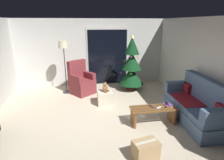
{
  "coord_description": "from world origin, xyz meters",
  "views": [
    {
      "loc": [
        -0.38,
        -3.98,
        2.35
      ],
      "look_at": [
        0.4,
        0.7,
        0.85
      ],
      "focal_mm": 29.23,
      "sensor_mm": 36.0,
      "label": 1
    }
  ],
  "objects_px": {
    "remote_graphite": "(152,106)",
    "ottoman": "(105,98)",
    "coffee_table": "(153,113)",
    "armchair": "(81,82)",
    "remote_white": "(159,107)",
    "teddy_bear_chestnut": "(105,88)",
    "christmas_tree": "(131,66)",
    "floor_lamp": "(64,50)",
    "book_stack": "(167,105)",
    "cell_phone": "(167,104)",
    "cardboard_box_taped_mid_floor": "(146,150)",
    "couch": "(197,107)"
  },
  "relations": [
    {
      "from": "remote_graphite",
      "to": "ottoman",
      "type": "bearing_deg",
      "value": -64.9
    },
    {
      "from": "coffee_table",
      "to": "armchair",
      "type": "height_order",
      "value": "armchair"
    },
    {
      "from": "armchair",
      "to": "remote_white",
      "type": "bearing_deg",
      "value": -52.35
    },
    {
      "from": "remote_white",
      "to": "armchair",
      "type": "relative_size",
      "value": 0.14
    },
    {
      "from": "coffee_table",
      "to": "teddy_bear_chestnut",
      "type": "height_order",
      "value": "teddy_bear_chestnut"
    },
    {
      "from": "remote_white",
      "to": "teddy_bear_chestnut",
      "type": "xyz_separation_m",
      "value": [
        -1.12,
        1.33,
        0.09
      ]
    },
    {
      "from": "coffee_table",
      "to": "remote_graphite",
      "type": "distance_m",
      "value": 0.17
    },
    {
      "from": "armchair",
      "to": "teddy_bear_chestnut",
      "type": "relative_size",
      "value": 3.96
    },
    {
      "from": "christmas_tree",
      "to": "teddy_bear_chestnut",
      "type": "xyz_separation_m",
      "value": [
        -1.09,
        -1.08,
        -0.35
      ]
    },
    {
      "from": "floor_lamp",
      "to": "ottoman",
      "type": "bearing_deg",
      "value": -43.88
    },
    {
      "from": "book_stack",
      "to": "cell_phone",
      "type": "bearing_deg",
      "value": 100.2
    },
    {
      "from": "remote_white",
      "to": "teddy_bear_chestnut",
      "type": "bearing_deg",
      "value": -162.03
    },
    {
      "from": "coffee_table",
      "to": "ottoman",
      "type": "height_order",
      "value": "coffee_table"
    },
    {
      "from": "coffee_table",
      "to": "cell_phone",
      "type": "xyz_separation_m",
      "value": [
        0.33,
        0.0,
        0.22
      ]
    },
    {
      "from": "cardboard_box_taped_mid_floor",
      "to": "book_stack",
      "type": "bearing_deg",
      "value": 50.74
    },
    {
      "from": "cell_phone",
      "to": "christmas_tree",
      "type": "relative_size",
      "value": 0.07
    },
    {
      "from": "coffee_table",
      "to": "remote_white",
      "type": "xyz_separation_m",
      "value": [
        0.12,
        -0.04,
        0.15
      ]
    },
    {
      "from": "book_stack",
      "to": "teddy_bear_chestnut",
      "type": "xyz_separation_m",
      "value": [
        -1.33,
        1.3,
        0.07
      ]
    },
    {
      "from": "christmas_tree",
      "to": "floor_lamp",
      "type": "height_order",
      "value": "christmas_tree"
    },
    {
      "from": "couch",
      "to": "cell_phone",
      "type": "xyz_separation_m",
      "value": [
        -0.74,
        0.09,
        0.1
      ]
    },
    {
      "from": "floor_lamp",
      "to": "armchair",
      "type": "bearing_deg",
      "value": -15.99
    },
    {
      "from": "remote_graphite",
      "to": "cell_phone",
      "type": "distance_m",
      "value": 0.37
    },
    {
      "from": "cell_phone",
      "to": "cardboard_box_taped_mid_floor",
      "type": "relative_size",
      "value": 0.28
    },
    {
      "from": "cell_phone",
      "to": "christmas_tree",
      "type": "xyz_separation_m",
      "value": [
        -0.24,
        2.37,
        0.38
      ]
    },
    {
      "from": "couch",
      "to": "ottoman",
      "type": "distance_m",
      "value": 2.51
    },
    {
      "from": "couch",
      "to": "ottoman",
      "type": "xyz_separation_m",
      "value": [
        -2.08,
        1.39,
        -0.2
      ]
    },
    {
      "from": "cell_phone",
      "to": "teddy_bear_chestnut",
      "type": "height_order",
      "value": "teddy_bear_chestnut"
    },
    {
      "from": "ottoman",
      "to": "coffee_table",
      "type": "bearing_deg",
      "value": -52.45
    },
    {
      "from": "remote_graphite",
      "to": "remote_white",
      "type": "xyz_separation_m",
      "value": [
        0.15,
        -0.1,
        0.0
      ]
    },
    {
      "from": "remote_graphite",
      "to": "floor_lamp",
      "type": "distance_m",
      "value": 3.41
    },
    {
      "from": "cell_phone",
      "to": "armchair",
      "type": "height_order",
      "value": "armchair"
    },
    {
      "from": "book_stack",
      "to": "teddy_bear_chestnut",
      "type": "height_order",
      "value": "teddy_bear_chestnut"
    },
    {
      "from": "cell_phone",
      "to": "cardboard_box_taped_mid_floor",
      "type": "xyz_separation_m",
      "value": [
        -0.91,
        -1.12,
        -0.33
      ]
    },
    {
      "from": "couch",
      "to": "teddy_bear_chestnut",
      "type": "height_order",
      "value": "couch"
    },
    {
      "from": "remote_graphite",
      "to": "teddy_bear_chestnut",
      "type": "bearing_deg",
      "value": -64.9
    },
    {
      "from": "coffee_table",
      "to": "cardboard_box_taped_mid_floor",
      "type": "relative_size",
      "value": 2.18
    },
    {
      "from": "ottoman",
      "to": "teddy_bear_chestnut",
      "type": "bearing_deg",
      "value": -52.45
    },
    {
      "from": "couch",
      "to": "floor_lamp",
      "type": "bearing_deg",
      "value": 142.12
    },
    {
      "from": "cell_phone",
      "to": "ottoman",
      "type": "height_order",
      "value": "cell_phone"
    },
    {
      "from": "couch",
      "to": "coffee_table",
      "type": "xyz_separation_m",
      "value": [
        -1.07,
        0.09,
        -0.12
      ]
    },
    {
      "from": "cell_phone",
      "to": "teddy_bear_chestnut",
      "type": "distance_m",
      "value": 1.85
    },
    {
      "from": "couch",
      "to": "remote_graphite",
      "type": "relative_size",
      "value": 12.65
    },
    {
      "from": "christmas_tree",
      "to": "floor_lamp",
      "type": "relative_size",
      "value": 1.1
    },
    {
      "from": "remote_graphite",
      "to": "armchair",
      "type": "xyz_separation_m",
      "value": [
        -1.66,
        2.25,
        -0.03
      ]
    },
    {
      "from": "cardboard_box_taped_mid_floor",
      "to": "couch",
      "type": "bearing_deg",
      "value": 31.87
    },
    {
      "from": "remote_graphite",
      "to": "floor_lamp",
      "type": "bearing_deg",
      "value": -60.8
    },
    {
      "from": "remote_graphite",
      "to": "coffee_table",
      "type": "bearing_deg",
      "value": 100.44
    },
    {
      "from": "remote_white",
      "to": "armchair",
      "type": "bearing_deg",
      "value": -164.44
    },
    {
      "from": "book_stack",
      "to": "coffee_table",
      "type": "bearing_deg",
      "value": 179.69
    },
    {
      "from": "remote_white",
      "to": "cardboard_box_taped_mid_floor",
      "type": "height_order",
      "value": "remote_white"
    }
  ]
}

